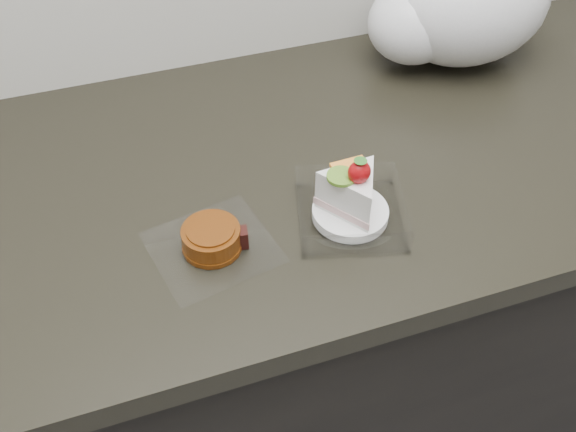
{
  "coord_description": "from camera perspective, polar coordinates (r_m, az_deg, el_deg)",
  "views": [
    {
      "loc": [
        -0.2,
        0.99,
        1.53
      ],
      "look_at": [
        -0.01,
        1.54,
        0.94
      ],
      "focal_mm": 40.0,
      "sensor_mm": 36.0,
      "label": 1
    }
  ],
  "objects": [
    {
      "name": "plastic_bag",
      "position": [
        1.2,
        14.93,
        17.7
      ],
      "size": [
        0.35,
        0.27,
        0.27
      ],
      "rotation": [
        0.0,
        0.0,
        0.16
      ],
      "color": "white",
      "rests_on": "counter"
    },
    {
      "name": "mooncake_wrap",
      "position": [
        0.84,
        -6.71,
        -2.13
      ],
      "size": [
        0.18,
        0.17,
        0.04
      ],
      "rotation": [
        0.0,
        0.0,
        0.37
      ],
      "color": "white",
      "rests_on": "counter"
    },
    {
      "name": "counter",
      "position": [
        1.3,
        -1.49,
        -10.63
      ],
      "size": [
        2.04,
        0.64,
        0.9
      ],
      "color": "black",
      "rests_on": "ground"
    },
    {
      "name": "cake_tray",
      "position": [
        0.87,
        5.63,
        1.18
      ],
      "size": [
        0.18,
        0.18,
        0.11
      ],
      "rotation": [
        0.0,
        0.0,
        -0.27
      ],
      "color": "white",
      "rests_on": "counter"
    }
  ]
}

